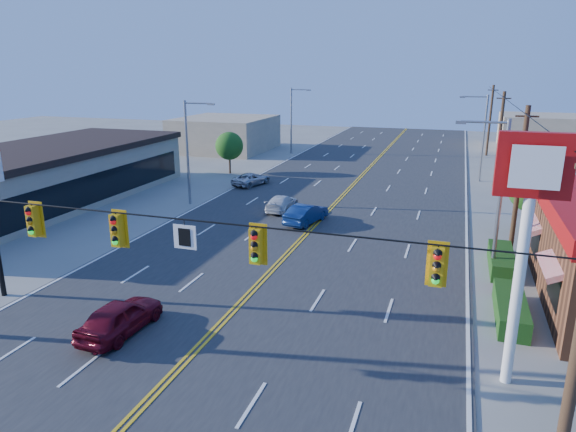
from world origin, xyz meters
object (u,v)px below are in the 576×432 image
(signal_span, at_px, (148,250))
(car_magenta, at_px, (120,318))
(car_silver, at_px, (251,180))
(car_blue, at_px, (306,214))
(kfc_pylon, at_px, (528,212))
(car_white, at_px, (282,204))

(signal_span, height_order, car_magenta, signal_span)
(car_silver, bearing_deg, signal_span, 123.27)
(car_magenta, xyz_separation_m, car_blue, (2.80, 16.92, -0.02))
(kfc_pylon, xyz_separation_m, car_white, (-14.38, 18.15, -5.47))
(signal_span, relative_size, car_magenta, 5.99)
(car_blue, bearing_deg, car_silver, -38.04)
(car_white, xyz_separation_m, car_silver, (-5.42, 7.31, -0.01))
(car_blue, distance_m, car_silver, 12.79)
(car_silver, bearing_deg, car_blue, 146.15)
(car_magenta, height_order, car_blue, car_magenta)
(kfc_pylon, bearing_deg, signal_span, -160.22)
(car_magenta, height_order, car_silver, car_magenta)
(signal_span, distance_m, car_magenta, 6.00)
(car_blue, xyz_separation_m, car_silver, (-8.10, 9.90, -0.11))
(signal_span, bearing_deg, car_magenta, 141.97)
(signal_span, bearing_deg, kfc_pylon, 19.78)
(signal_span, distance_m, car_white, 22.80)
(kfc_pylon, relative_size, car_white, 2.16)
(signal_span, xyz_separation_m, kfc_pylon, (11.12, 4.00, 1.16))
(car_magenta, bearing_deg, car_silver, -76.32)
(car_blue, height_order, car_silver, car_blue)
(signal_span, relative_size, car_white, 6.18)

